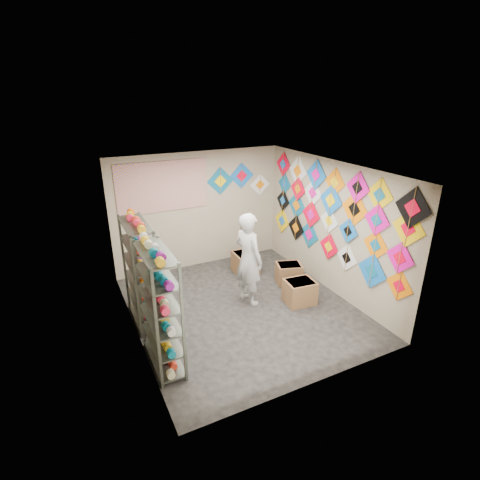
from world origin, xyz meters
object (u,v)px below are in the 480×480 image
shelf_rack_back (140,273)px  carton_c (245,263)px  shopkeeper (248,259)px  carton_b (289,273)px  carton_a (300,292)px  shelf_rack_front (160,310)px

shelf_rack_back → carton_c: bearing=19.3°
shopkeeper → carton_b: size_ratio=3.51×
shelf_rack_back → shopkeeper: (2.00, -0.27, -0.02)m
carton_a → shelf_rack_back: bearing=170.9°
shelf_rack_back → carton_a: bearing=-14.8°
shelf_rack_back → shopkeeper: 2.02m
shelf_rack_front → carton_a: bearing=10.5°
shopkeeper → shelf_rack_front: bearing=102.8°
shelf_rack_front → carton_a: 3.03m
shelf_rack_front → carton_c: bearing=40.8°
shelf_rack_front → shopkeeper: bearing=27.2°
carton_b → shelf_rack_front: bearing=-138.5°
shopkeeper → carton_a: (0.89, -0.49, -0.69)m
carton_a → carton_c: size_ratio=1.02×
shelf_rack_front → shopkeeper: shelf_rack_front is taller
shelf_rack_back → carton_c: size_ratio=3.41×
carton_a → shelf_rack_front: bearing=-163.8°
shelf_rack_front → carton_b: (3.16, 1.34, -0.73)m
shopkeeper → carton_c: bearing=-39.0°
carton_c → shelf_rack_back: bearing=-158.3°
shelf_rack_front → carton_a: size_ratio=3.35×
carton_a → carton_c: carton_c is taller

